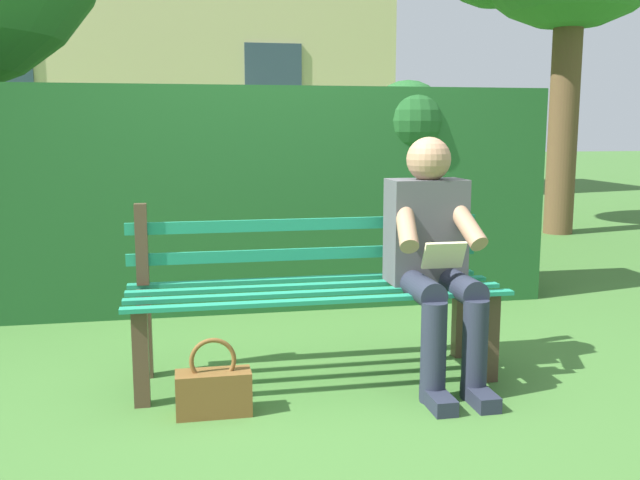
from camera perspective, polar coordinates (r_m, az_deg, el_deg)
The scene contains 5 objects.
ground at distance 3.62m, azimuth -0.31°, elevation -11.05°, with size 60.00×60.00×0.00m, color #3D6B2D.
park_bench at distance 3.55m, azimuth -0.52°, elevation -4.04°, with size 1.83×0.54×0.87m.
person_seated at distance 3.50m, azimuth 9.12°, elevation -0.99°, with size 0.44×0.73×1.20m.
hedge_backdrop at distance 4.98m, azimuth -8.95°, elevation 3.71°, with size 4.75×0.70×1.57m.
handbag at distance 3.19m, azimuth -8.55°, elevation -11.85°, with size 0.33×0.13×0.35m.
Camera 1 is at (0.64, 3.33, 1.24)m, focal length 39.82 mm.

